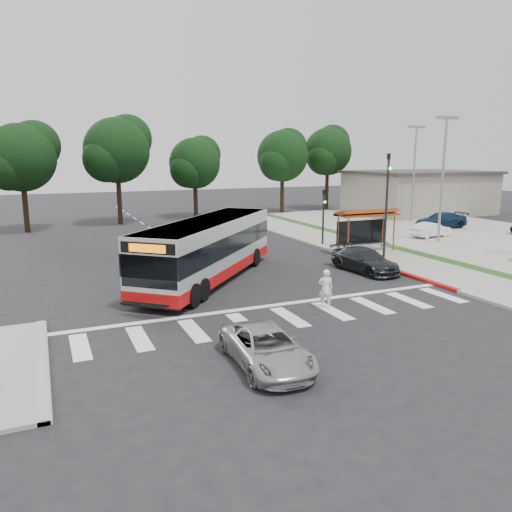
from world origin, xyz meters
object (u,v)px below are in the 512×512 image
transit_bus (209,250)px  dark_sedan (365,260)px  silver_suv_south (267,348)px  pedestrian (326,289)px

transit_bus → dark_sedan: size_ratio=2.72×
silver_suv_south → dark_sedan: bearing=44.8°
dark_sedan → silver_suv_south: 13.99m
pedestrian → dark_sedan: (5.52, 4.92, -0.18)m
dark_sedan → transit_bus: bearing=163.7°
pedestrian → silver_suv_south: bearing=68.2°
transit_bus → dark_sedan: transit_bus is taller
transit_bus → silver_suv_south: transit_bus is taller
transit_bus → dark_sedan: 8.77m
pedestrian → dark_sedan: pedestrian is taller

